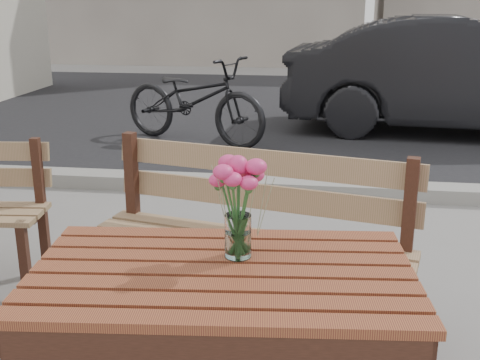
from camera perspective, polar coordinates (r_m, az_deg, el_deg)
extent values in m
cube|color=black|center=(9.06, 6.99, 6.59)|extent=(30.00, 8.00, 0.00)
cube|color=gray|center=(5.16, 6.07, -0.72)|extent=(30.00, 0.25, 0.12)
cube|color=#582017|center=(1.99, -1.70, -8.84)|extent=(1.31, 0.84, 0.03)
cube|color=black|center=(2.54, -14.41, -13.07)|extent=(0.07, 0.07, 0.74)
cube|color=black|center=(2.48, 12.66, -13.76)|extent=(0.07, 0.07, 0.74)
cube|color=olive|center=(2.84, 0.53, -6.31)|extent=(1.62, 0.76, 0.03)
cube|color=olive|center=(2.96, 2.11, 0.04)|extent=(1.53, 0.38, 0.42)
cube|color=black|center=(3.10, -13.30, -9.58)|extent=(0.07, 0.07, 0.51)
cube|color=black|center=(2.66, 14.17, -14.47)|extent=(0.07, 0.07, 0.51)
cube|color=black|center=(3.29, -10.13, -3.67)|extent=(0.07, 0.07, 0.95)
cube|color=black|center=(2.88, 15.38, -7.17)|extent=(0.07, 0.07, 0.95)
cylinder|color=white|center=(2.04, -0.19, -5.33)|extent=(0.09, 0.09, 0.15)
cylinder|color=#2F692E|center=(2.01, -0.20, -3.34)|extent=(0.05, 0.05, 0.30)
cube|color=black|center=(3.54, -19.81, -7.21)|extent=(0.05, 0.05, 0.46)
cube|color=black|center=(3.75, -18.35, -2.54)|extent=(0.05, 0.05, 0.85)
imported|color=black|center=(7.86, 20.43, 9.24)|extent=(4.37, 1.87, 1.40)
imported|color=black|center=(6.93, -4.41, 7.62)|extent=(2.00, 1.36, 0.99)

